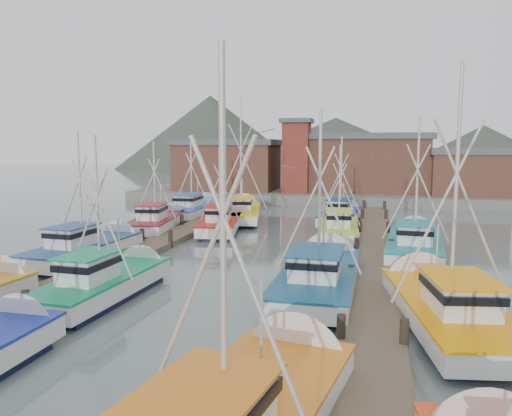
% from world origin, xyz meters
% --- Properties ---
extents(ground, '(260.00, 260.00, 0.00)m').
position_xyz_m(ground, '(0.00, 0.00, 0.00)').
color(ground, '#50605D').
rests_on(ground, ground).
extents(dock_left, '(2.30, 46.00, 1.50)m').
position_xyz_m(dock_left, '(-7.00, 4.04, 0.21)').
color(dock_left, '#4E4030').
rests_on(dock_left, ground).
extents(dock_right, '(2.30, 46.00, 1.50)m').
position_xyz_m(dock_right, '(7.00, 4.04, 0.21)').
color(dock_right, '#4E4030').
rests_on(dock_right, ground).
extents(quay, '(44.00, 16.00, 1.20)m').
position_xyz_m(quay, '(0.00, 37.00, 0.60)').
color(quay, slate).
rests_on(quay, ground).
extents(shed_left, '(12.72, 8.48, 6.20)m').
position_xyz_m(shed_left, '(-11.00, 35.00, 4.34)').
color(shed_left, brown).
rests_on(shed_left, quay).
extents(shed_center, '(14.84, 9.54, 6.90)m').
position_xyz_m(shed_center, '(6.00, 37.00, 4.69)').
color(shed_center, brown).
rests_on(shed_center, quay).
extents(shed_right, '(8.48, 6.36, 5.20)m').
position_xyz_m(shed_right, '(17.00, 34.00, 3.84)').
color(shed_right, brown).
rests_on(shed_right, quay).
extents(lookout_tower, '(3.60, 3.60, 8.50)m').
position_xyz_m(lookout_tower, '(-2.00, 33.00, 5.55)').
color(lookout_tower, maroon).
rests_on(lookout_tower, quay).
extents(distant_hills, '(175.00, 140.00, 42.00)m').
position_xyz_m(distant_hills, '(-12.76, 122.59, 0.00)').
color(distant_hills, '#40493C').
rests_on(distant_hills, ground).
extents(boat_4, '(3.19, 8.64, 7.84)m').
position_xyz_m(boat_4, '(-4.44, -5.52, 0.68)').
color(boat_4, black).
rests_on(boat_4, ground).
extents(boat_5, '(3.84, 10.43, 9.30)m').
position_xyz_m(boat_5, '(4.60, -2.24, 0.68)').
color(boat_5, black).
rests_on(boat_5, ground).
extents(boat_6, '(3.48, 9.25, 8.30)m').
position_xyz_m(boat_6, '(-9.33, 0.87, 0.68)').
color(boat_6, black).
rests_on(boat_6, ground).
extents(boat_7, '(4.67, 10.26, 10.47)m').
position_xyz_m(boat_7, '(9.60, -5.66, 0.69)').
color(boat_7, black).
rests_on(boat_7, ground).
extents(boat_8, '(4.14, 9.02, 7.20)m').
position_xyz_m(boat_8, '(-4.58, 11.59, 0.68)').
color(boat_8, black).
rests_on(boat_8, ground).
extents(boat_9, '(3.13, 8.52, 7.43)m').
position_xyz_m(boat_9, '(4.52, 11.01, 0.68)').
color(boat_9, black).
rests_on(boat_9, ground).
extents(boat_10, '(4.16, 9.40, 7.79)m').
position_xyz_m(boat_10, '(-9.75, 11.33, 0.68)').
color(boat_10, black).
rests_on(boat_10, ground).
extents(boat_11, '(3.87, 9.99, 9.35)m').
position_xyz_m(boat_11, '(9.45, 6.49, 0.68)').
color(boat_11, black).
rests_on(boat_11, ground).
extents(boat_12, '(5.14, 10.68, 11.74)m').
position_xyz_m(boat_12, '(-4.68, 18.14, 0.69)').
color(boat_12, black).
rests_on(boat_12, ground).
extents(boat_13, '(3.45, 9.04, 8.18)m').
position_xyz_m(boat_13, '(4.26, 18.17, 0.68)').
color(boat_13, black).
rests_on(boat_13, ground).
extents(boat_14, '(3.54, 9.76, 8.31)m').
position_xyz_m(boat_14, '(-9.69, 19.46, 0.68)').
color(boat_14, black).
rests_on(boat_14, ground).
extents(gull_near, '(1.55, 0.64, 0.24)m').
position_xyz_m(gull_near, '(1.19, -0.04, 7.42)').
color(gull_near, gray).
rests_on(gull_near, ground).
extents(gull_far, '(1.51, 0.66, 0.24)m').
position_xyz_m(gull_far, '(2.88, 0.86, 5.56)').
color(gull_far, gray).
rests_on(gull_far, ground).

